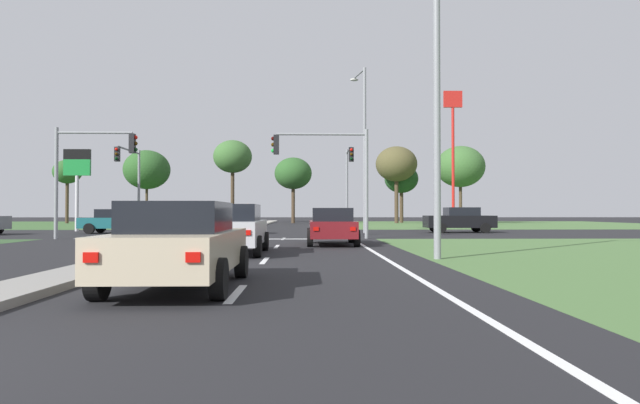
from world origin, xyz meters
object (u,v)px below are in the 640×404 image
(car_teal_sixth, at_px, (117,221))
(street_lamp_near, at_px, (445,75))
(car_maroon_near, at_px, (332,226))
(traffic_signal_near_left, at_px, (86,163))
(treeline_second, at_px, (147,170))
(pedestrian_at_median, at_px, (248,213))
(fastfood_pole_sign, at_px, (453,129))
(traffic_signal_near_right, at_px, (331,163))
(car_navy_fifth, at_px, (221,221))
(traffic_signal_far_right, at_px, (348,174))
(treeline_third, at_px, (233,157))
(treeline_near, at_px, (67,172))
(car_black_third, at_px, (460,220))
(car_silver_seventh, at_px, (233,229))
(street_lamp_second, at_px, (364,141))
(treeline_sixth, at_px, (460,167))
(treeline_fourth, at_px, (293,174))
(treeline_seventh, at_px, (396,164))
(traffic_signal_far_left, at_px, (131,173))
(car_white_second, at_px, (242,217))
(fuel_price_totem, at_px, (77,171))
(car_beige_fourth, at_px, (180,244))
(treeline_fifth, at_px, (401,179))

(car_teal_sixth, xyz_separation_m, street_lamp_near, (15.58, -18.85, 4.42))
(car_maroon_near, bearing_deg, street_lamp_near, -67.16)
(traffic_signal_near_left, distance_m, treeline_second, 40.43)
(pedestrian_at_median, relative_size, fastfood_pole_sign, 0.14)
(traffic_signal_near_left, relative_size, street_lamp_near, 0.59)
(car_maroon_near, bearing_deg, traffic_signal_near_right, 87.98)
(car_navy_fifth, relative_size, traffic_signal_far_right, 0.78)
(pedestrian_at_median, xyz_separation_m, fastfood_pole_sign, (18.80, 10.38, 8.19))
(treeline_third, bearing_deg, street_lamp_near, -76.09)
(car_maroon_near, xyz_separation_m, treeline_near, (-28.66, 41.92, 5.12))
(car_black_third, xyz_separation_m, car_silver_seventh, (-12.08, -17.38, -0.02))
(street_lamp_near, xyz_separation_m, street_lamp_second, (-0.26, 19.36, 0.63))
(pedestrian_at_median, relative_size, treeline_sixth, 0.20)
(treeline_second, bearing_deg, car_silver_seventh, -71.01)
(traffic_signal_near_right, xyz_separation_m, street_lamp_near, (2.69, -11.81, 1.43))
(treeline_third, bearing_deg, car_teal_sixth, -94.37)
(pedestrian_at_median, bearing_deg, fastfood_pole_sign, 63.13)
(car_teal_sixth, bearing_deg, street_lamp_near, 39.57)
(car_silver_seventh, distance_m, treeline_fourth, 47.17)
(treeline_seventh, bearing_deg, traffic_signal_far_left, -131.54)
(car_black_third, bearing_deg, car_navy_fifth, 96.05)
(car_teal_sixth, bearing_deg, car_maroon_near, 46.53)
(car_white_second, distance_m, street_lamp_second, 27.72)
(street_lamp_second, xyz_separation_m, treeline_second, (-22.87, 31.89, 0.58))
(treeline_second, bearing_deg, car_navy_fifth, -67.13)
(traffic_signal_far_right, relative_size, treeline_third, 0.58)
(car_maroon_near, relative_size, treeline_sixth, 0.48)
(fuel_price_totem, distance_m, treeline_near, 28.82)
(car_black_third, relative_size, car_silver_seventh, 0.97)
(car_maroon_near, relative_size, pedestrian_at_median, 2.35)
(treeline_third, height_order, treeline_seventh, treeline_third)
(car_maroon_near, relative_size, car_teal_sixth, 0.99)
(car_beige_fourth, distance_m, treeline_fourth, 54.85)
(treeline_second, relative_size, treeline_fourth, 1.14)
(treeline_seventh, bearing_deg, car_silver_seventh, -105.37)
(pedestrian_at_median, bearing_deg, car_beige_fourth, -51.72)
(traffic_signal_near_right, bearing_deg, treeline_fourth, 94.26)
(traffic_signal_far_left, xyz_separation_m, treeline_near, (-15.41, 25.47, 1.86))
(car_navy_fifth, relative_size, fuel_price_totem, 0.82)
(traffic_signal_far_left, bearing_deg, car_silver_seventh, -64.93)
(car_silver_seventh, relative_size, street_lamp_near, 0.49)
(street_lamp_near, relative_size, fastfood_pole_sign, 0.70)
(street_lamp_near, height_order, treeline_sixth, street_lamp_near)
(fastfood_pole_sign, xyz_separation_m, treeline_third, (-23.38, 14.80, -1.36))
(car_silver_seventh, xyz_separation_m, traffic_signal_far_right, (5.29, 21.44, 3.24))
(fastfood_pole_sign, xyz_separation_m, treeline_fifth, (-2.67, 13.70, -4.11))
(street_lamp_second, bearing_deg, car_silver_seventh, -108.97)
(pedestrian_at_median, distance_m, fastfood_pole_sign, 22.99)
(pedestrian_at_median, distance_m, treeline_fourth, 22.31)
(traffic_signal_near_left, bearing_deg, traffic_signal_far_right, 40.38)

